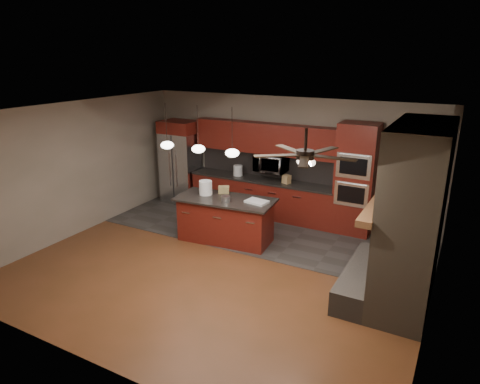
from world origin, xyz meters
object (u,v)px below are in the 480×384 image
Objects in this scene: kitchen_island at (225,220)px; white_bucket at (206,188)px; paint_tray at (257,202)px; paint_can at (226,199)px; counter_bucket at (238,170)px; microwave at (271,163)px; refrigerator at (181,162)px; counter_box at (286,179)px; oven_tower at (356,180)px; cardboard_box at (224,190)px.

kitchen_island is 7.13× the size of white_bucket.
paint_can is at bearing -149.50° from paint_tray.
counter_bucket reaches higher than paint_can.
refrigerator is (-2.47, -0.13, -0.24)m from microwave.
paint_can is at bearing -36.80° from refrigerator.
refrigerator is 7.25× the size of white_bucket.
kitchen_island is at bearing -97.02° from microwave.
microwave is at bearing 3.04° from refrigerator.
white_bucket is 1.50× the size of counter_box.
refrigerator is at bearing 143.20° from paint_can.
counter_box is at bearing 99.51° from paint_tray.
oven_tower is at bearing 24.25° from counter_box.
oven_tower is at bearing 55.30° from paint_tray.
counter_bucket is at bearing 111.63° from paint_can.
oven_tower is at bearing -0.15° from counter_bucket.
kitchen_island is 4.89× the size of paint_tray.
white_bucket is at bearing -148.45° from oven_tower.
paint_tray is 2.08m from counter_bucket.
oven_tower is at bearing 0.95° from refrigerator.
white_bucket is at bearing -102.80° from counter_box.
white_bucket is 0.63m from paint_can.
white_bucket reaches higher than paint_can.
counter_bucket is (1.62, 0.08, -0.03)m from refrigerator.
microwave is 4.13× the size of paint_can.
counter_box is (0.87, 1.33, 0.01)m from cardboard_box.
kitchen_island is at bearing -88.89° from counter_box.
refrigerator is 2.94m from paint_can.
counter_box is at bearing 62.91° from kitchen_island.
kitchen_island is 11.74× the size of paint_can.
oven_tower is 2.86m from kitchen_island.
paint_can is at bearing -17.66° from white_bucket.
paint_can is 0.91× the size of counter_box.
paint_tray is (0.46, -1.66, -0.36)m from microwave.
cardboard_box is 1.45m from counter_bucket.
oven_tower reaches higher than refrigerator.
counter_bucket is (-0.42, 1.38, 0.03)m from cardboard_box.
cardboard_box is (-0.31, 0.46, 0.01)m from paint_can.
white_bucket is 1.65× the size of paint_can.
microwave reaches higher than paint_tray.
refrigerator reaches higher than counter_box.
paint_tray is (0.57, 0.23, -0.04)m from paint_can.
oven_tower is 12.22× the size of counter_box.
counter_box reaches higher than kitchen_island.
cardboard_box is (-0.89, 0.23, 0.05)m from paint_tray.
oven_tower reaches higher than counter_box.
oven_tower is 2.79m from paint_can.
kitchen_island is at bearing 123.66° from paint_can.
refrigerator is 1.63m from counter_bucket.
paint_tray is (1.17, 0.04, -0.12)m from white_bucket.
refrigerator reaches higher than microwave.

